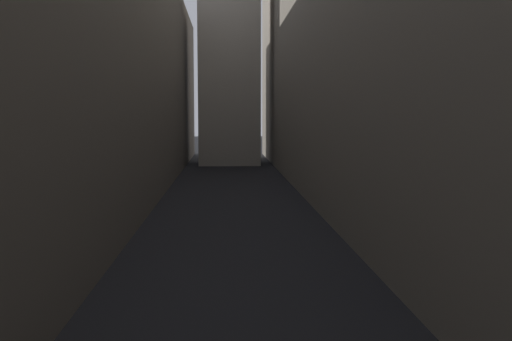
# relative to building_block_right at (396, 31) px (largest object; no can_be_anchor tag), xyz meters

# --- Properties ---
(ground_plane) EXTENTS (264.00, 264.00, 0.00)m
(ground_plane) POSITION_rel_building_block_right_xyz_m (-11.39, -2.00, -12.24)
(ground_plane) COLOR black
(building_block_left) EXTENTS (13.65, 108.00, 20.10)m
(building_block_left) POSITION_rel_building_block_right_xyz_m (-23.72, 0.00, -2.19)
(building_block_left) COLOR #60594F
(building_block_left) RESTS_ON ground
(building_block_right) EXTENTS (11.79, 108.00, 24.48)m
(building_block_right) POSITION_rel_building_block_right_xyz_m (0.00, 0.00, 0.00)
(building_block_right) COLOR gray
(building_block_right) RESTS_ON ground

